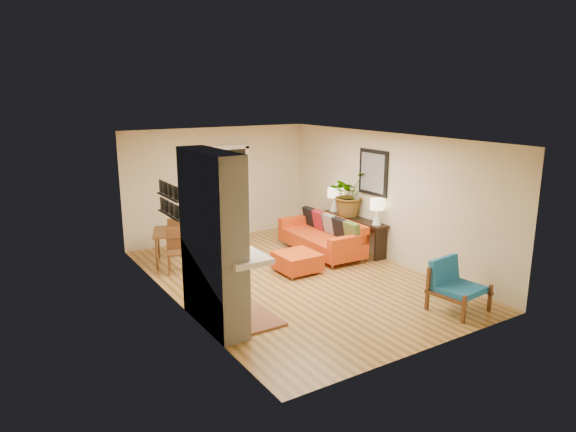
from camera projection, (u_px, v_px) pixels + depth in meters
name	position (u px, v px, depth m)	size (l,w,h in m)	color
room_shell	(254.00, 188.00, 11.76)	(6.50, 6.50, 6.50)	tan
fireplace	(215.00, 244.00, 7.43)	(1.09, 1.68, 2.60)	white
sofa	(324.00, 236.00, 11.01)	(0.97, 2.15, 0.84)	silver
ottoman	(297.00, 261.00, 9.84)	(0.76, 0.76, 0.38)	silver
blue_chair	(454.00, 282.00, 8.15)	(0.85, 0.83, 0.80)	brown
dining_table	(173.00, 237.00, 10.27)	(1.03, 1.57, 0.83)	brown
console_table	(354.00, 224.00, 11.15)	(0.34, 1.85, 0.72)	black
lamp_near	(377.00, 209.00, 10.46)	(0.30, 0.30, 0.54)	white
lamp_far	(334.00, 197.00, 11.65)	(0.30, 0.30, 0.54)	white
houseplant	(349.00, 194.00, 11.16)	(0.89, 0.77, 0.99)	#1E5919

